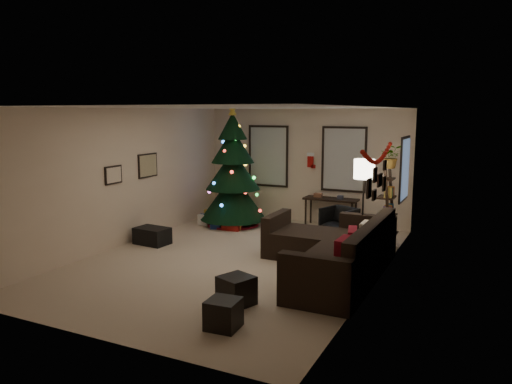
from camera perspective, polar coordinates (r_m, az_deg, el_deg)
floor at (r=9.01m, az=-2.26°, el=-7.75°), size 7.00×7.00×0.00m
ceiling at (r=8.61m, az=-2.37°, el=9.69°), size 7.00×7.00×0.00m
wall_back at (r=11.88m, az=5.68°, el=3.01°), size 5.00×0.00×5.00m
wall_front at (r=5.91m, az=-18.57°, el=-3.77°), size 5.00×0.00×5.00m
wall_left at (r=10.12m, az=-14.90°, el=1.66°), size 0.00×7.00×7.00m
wall_right at (r=7.86m, az=13.97°, el=-0.42°), size 0.00×7.00×7.00m
window_back_left at (r=12.20m, az=1.45°, el=4.16°), size 1.05×0.06×1.50m
window_back_right at (r=11.54m, az=10.09°, el=3.73°), size 1.05×0.06×1.50m
window_right_wall at (r=10.33m, az=16.81°, el=2.56°), size 0.06×0.90×1.30m
christmas_tree at (r=11.50m, az=-2.67°, el=1.99°), size 1.53×1.53×2.85m
presents at (r=11.53m, az=-3.24°, el=-3.37°), size 1.50×1.01×0.30m
sofa at (r=8.35m, az=9.07°, el=-7.03°), size 2.17×3.13×0.94m
pillow_red_a at (r=7.21m, az=9.95°, el=-6.94°), size 0.13×0.45×0.45m
pillow_red_b at (r=7.69m, az=11.01°, el=-5.95°), size 0.24×0.50×0.49m
pillow_cream at (r=8.44m, az=12.42°, el=-4.69°), size 0.11×0.39×0.39m
ottoman_near at (r=6.95m, az=-2.26°, el=-11.25°), size 0.54×0.54×0.40m
ottoman_far at (r=6.26m, az=-3.77°, el=-13.82°), size 0.41×0.41×0.37m
desk at (r=11.50m, az=8.61°, el=-1.10°), size 1.24×0.44×0.67m
desk_chair at (r=10.83m, az=9.55°, el=-3.30°), size 0.75×0.73×0.61m
bookshelf at (r=9.84m, az=15.03°, el=-2.00°), size 0.30×0.47×1.58m
potted_plant at (r=9.74m, az=15.34°, el=4.33°), size 0.61×0.55×0.57m
floor_lamp at (r=9.19m, az=12.32°, el=1.88°), size 0.38×0.38×1.78m
art_map at (r=10.64m, az=-12.36°, el=3.00°), size 0.04×0.60×0.50m
art_abstract at (r=9.85m, az=-16.10°, el=1.90°), size 0.04×0.45×0.35m
gallery at (r=7.76m, az=13.78°, el=1.12°), size 0.03×1.25×0.54m
garland at (r=7.81m, az=13.82°, el=4.26°), size 0.08×1.90×0.30m
stocking_left at (r=12.01m, az=5.20°, el=3.24°), size 0.20×0.05×0.36m
stocking_right at (r=11.67m, az=6.33°, el=3.68°), size 0.20×0.05×0.36m
storage_bin at (r=10.19m, az=-11.86°, el=-4.96°), size 0.70×0.50×0.33m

